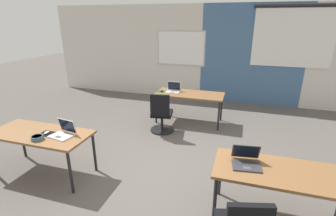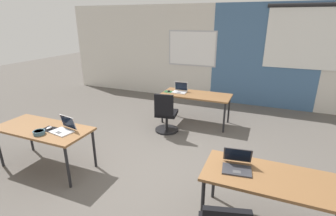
# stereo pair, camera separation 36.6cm
# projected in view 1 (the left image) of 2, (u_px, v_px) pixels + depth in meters

# --- Properties ---
(ground_plane) EXTENTS (24.00, 24.00, 0.00)m
(ground_plane) POSITION_uv_depth(u_px,v_px,m) (159.00, 170.00, 4.14)
(ground_plane) COLOR #56514C
(back_wall_assembly) EXTENTS (10.00, 0.27, 2.80)m
(back_wall_assembly) POSITION_uv_depth(u_px,v_px,m) (206.00, 53.00, 7.42)
(back_wall_assembly) COLOR silver
(back_wall_assembly) RESTS_ON ground
(desk_near_left) EXTENTS (1.60, 0.70, 0.72)m
(desk_near_left) POSITION_uv_depth(u_px,v_px,m) (40.00, 136.00, 3.87)
(desk_near_left) COLOR brown
(desk_near_left) RESTS_ON ground
(desk_near_right) EXTENTS (1.60, 0.70, 0.72)m
(desk_near_right) POSITION_uv_depth(u_px,v_px,m) (284.00, 176.00, 2.89)
(desk_near_right) COLOR brown
(desk_near_right) RESTS_ON ground
(desk_far_center) EXTENTS (1.60, 0.70, 0.72)m
(desk_far_center) POSITION_uv_depth(u_px,v_px,m) (189.00, 96.00, 5.90)
(desk_far_center) COLOR brown
(desk_far_center) RESTS_ON ground
(laptop_near_left_inner) EXTENTS (0.37, 0.33, 0.23)m
(laptop_near_left_inner) POSITION_uv_depth(u_px,v_px,m) (63.00, 132.00, 3.74)
(laptop_near_left_inner) COLOR silver
(laptop_near_left_inner) RESTS_ON desk_near_left
(mousepad_near_left_inner) EXTENTS (0.22, 0.19, 0.00)m
(mousepad_near_left_inner) POSITION_uv_depth(u_px,v_px,m) (47.00, 134.00, 3.81)
(mousepad_near_left_inner) COLOR black
(mousepad_near_left_inner) RESTS_ON desk_near_left
(mouse_near_left_inner) EXTENTS (0.06, 0.10, 0.03)m
(mouse_near_left_inner) POSITION_uv_depth(u_px,v_px,m) (47.00, 133.00, 3.80)
(mouse_near_left_inner) COLOR silver
(mouse_near_left_inner) RESTS_ON mousepad_near_left_inner
(laptop_far_left) EXTENTS (0.34, 0.28, 0.24)m
(laptop_far_left) POSITION_uv_depth(u_px,v_px,m) (173.00, 90.00, 5.99)
(laptop_far_left) COLOR silver
(laptop_far_left) RESTS_ON desk_far_center
(mousepad_far_left) EXTENTS (0.22, 0.19, 0.00)m
(mousepad_far_left) POSITION_uv_depth(u_px,v_px,m) (162.00, 92.00, 6.01)
(mousepad_far_left) COLOR #23512D
(mousepad_far_left) RESTS_ON desk_far_center
(mouse_far_left) EXTENTS (0.07, 0.11, 0.03)m
(mouse_far_left) POSITION_uv_depth(u_px,v_px,m) (162.00, 91.00, 6.00)
(mouse_far_left) COLOR black
(mouse_far_left) RESTS_ON mousepad_far_left
(chair_far_left) EXTENTS (0.52, 0.57, 0.92)m
(chair_far_left) POSITION_uv_depth(u_px,v_px,m) (161.00, 116.00, 5.43)
(chair_far_left) COLOR black
(chair_far_left) RESTS_ON ground
(laptop_near_right_inner) EXTENTS (0.37, 0.36, 0.22)m
(laptop_near_right_inner) POSITION_uv_depth(u_px,v_px,m) (246.00, 161.00, 2.99)
(laptop_near_right_inner) COLOR #333338
(laptop_near_right_inner) RESTS_ON desk_near_right
(snack_bowl) EXTENTS (0.18, 0.18, 0.06)m
(snack_bowl) POSITION_uv_depth(u_px,v_px,m) (37.00, 137.00, 3.62)
(snack_bowl) COLOR #3D6070
(snack_bowl) RESTS_ON desk_near_left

